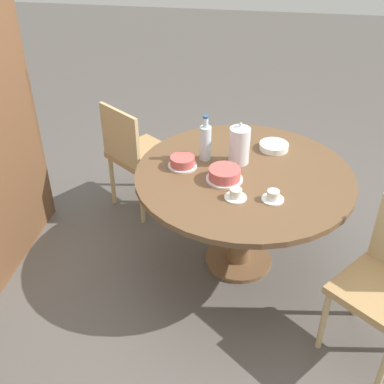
{
  "coord_description": "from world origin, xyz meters",
  "views": [
    {
      "loc": [
        -2.48,
        -0.07,
        2.23
      ],
      "look_at": [
        0.0,
        0.32,
        0.53
      ],
      "focal_mm": 45.0,
      "sensor_mm": 36.0,
      "label": 1
    }
  ],
  "objects_px": {
    "cake_main": "(225,175)",
    "cup_b": "(273,196)",
    "cup_a": "(236,195)",
    "chair_a": "(137,153)",
    "cake_second": "(182,162)",
    "water_bottle": "(205,142)",
    "coffee_pot": "(239,144)"
  },
  "relations": [
    {
      "from": "chair_a",
      "to": "water_bottle",
      "type": "bearing_deg",
      "value": -178.9
    },
    {
      "from": "cup_b",
      "to": "water_bottle",
      "type": "bearing_deg",
      "value": 47.71
    },
    {
      "from": "cake_main",
      "to": "cup_a",
      "type": "distance_m",
      "value": 0.2
    },
    {
      "from": "chair_a",
      "to": "cup_b",
      "type": "distance_m",
      "value": 1.29
    },
    {
      "from": "water_bottle",
      "to": "cake_main",
      "type": "relative_size",
      "value": 1.37
    },
    {
      "from": "cake_second",
      "to": "cup_a",
      "type": "bearing_deg",
      "value": -129.66
    },
    {
      "from": "cake_main",
      "to": "cup_b",
      "type": "distance_m",
      "value": 0.33
    },
    {
      "from": "chair_a",
      "to": "cake_second",
      "type": "height_order",
      "value": "chair_a"
    },
    {
      "from": "cake_main",
      "to": "cup_a",
      "type": "bearing_deg",
      "value": -155.77
    },
    {
      "from": "water_bottle",
      "to": "cake_main",
      "type": "bearing_deg",
      "value": -147.5
    },
    {
      "from": "water_bottle",
      "to": "cake_main",
      "type": "height_order",
      "value": "water_bottle"
    },
    {
      "from": "chair_a",
      "to": "coffee_pot",
      "type": "relative_size",
      "value": 3.19
    },
    {
      "from": "cake_second",
      "to": "water_bottle",
      "type": "bearing_deg",
      "value": -47.13
    },
    {
      "from": "cake_main",
      "to": "cake_second",
      "type": "xyz_separation_m",
      "value": [
        0.11,
        0.27,
        -0.01
      ]
    },
    {
      "from": "cake_second",
      "to": "cup_a",
      "type": "relative_size",
      "value": 1.43
    },
    {
      "from": "chair_a",
      "to": "cup_b",
      "type": "height_order",
      "value": "chair_a"
    },
    {
      "from": "cup_a",
      "to": "cake_second",
      "type": "bearing_deg",
      "value": 50.34
    },
    {
      "from": "cake_second",
      "to": "chair_a",
      "type": "bearing_deg",
      "value": 40.27
    },
    {
      "from": "coffee_pot",
      "to": "cake_second",
      "type": "xyz_separation_m",
      "value": [
        -0.11,
        0.34,
        -0.09
      ]
    },
    {
      "from": "cup_a",
      "to": "cup_b",
      "type": "bearing_deg",
      "value": -85.89
    },
    {
      "from": "chair_a",
      "to": "cake_second",
      "type": "relative_size",
      "value": 4.8
    },
    {
      "from": "water_bottle",
      "to": "cake_second",
      "type": "bearing_deg",
      "value": 132.87
    },
    {
      "from": "water_bottle",
      "to": "cup_b",
      "type": "bearing_deg",
      "value": -132.29
    },
    {
      "from": "cake_main",
      "to": "cup_b",
      "type": "relative_size",
      "value": 1.73
    },
    {
      "from": "chair_a",
      "to": "cake_main",
      "type": "distance_m",
      "value": 0.98
    },
    {
      "from": "cup_a",
      "to": "water_bottle",
      "type": "bearing_deg",
      "value": 29.03
    },
    {
      "from": "cake_second",
      "to": "coffee_pot",
      "type": "bearing_deg",
      "value": -71.91
    },
    {
      "from": "cake_second",
      "to": "cup_b",
      "type": "height_order",
      "value": "cake_second"
    },
    {
      "from": "coffee_pot",
      "to": "water_bottle",
      "type": "bearing_deg",
      "value": 88.34
    },
    {
      "from": "coffee_pot",
      "to": "water_bottle",
      "type": "distance_m",
      "value": 0.21
    },
    {
      "from": "cake_second",
      "to": "cake_main",
      "type": "bearing_deg",
      "value": -112.55
    },
    {
      "from": "cup_b",
      "to": "cake_second",
      "type": "bearing_deg",
      "value": 63.6
    }
  ]
}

